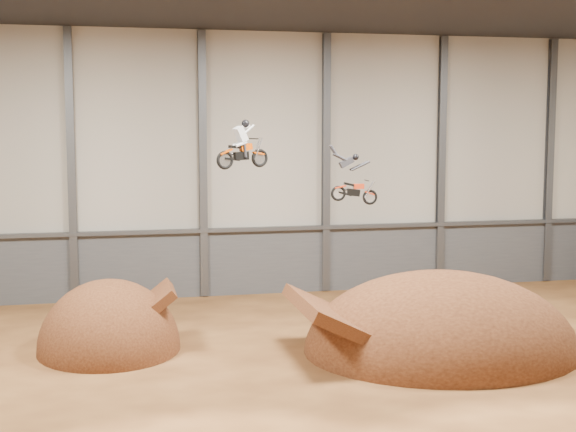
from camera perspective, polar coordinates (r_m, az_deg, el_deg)
The scene contains 13 objects.
floor at distance 29.68m, azimuth 3.90°, elevation -11.31°, with size 40.00×40.00×0.00m, color #532F16.
back_wall at distance 42.92m, azimuth -1.66°, elevation 3.69°, with size 40.00×0.10×14.00m, color #B4AC9F.
lower_band_back at distance 43.39m, azimuth -1.62°, elevation -3.25°, with size 39.80×0.18×3.50m, color #4A4C51.
steel_rail at distance 42.98m, azimuth -1.59°, elevation -0.92°, with size 39.80×0.35×0.20m, color #47494F.
steel_column_1 at distance 42.02m, azimuth -15.16°, elevation 3.42°, with size 0.40×0.36×13.90m, color #47494F.
steel_column_2 at distance 42.23m, azimuth -6.07°, elevation 3.62°, with size 0.40×0.36×13.90m, color #47494F.
steel_column_3 at distance 43.47m, azimuth 2.72°, elevation 3.72°, with size 0.40×0.36×13.90m, color #47494F.
steel_column_4 at distance 45.66m, azimuth 10.84°, elevation 3.75°, with size 0.40×0.36×13.90m, color #47494F.
steel_column_5 at distance 48.68m, azimuth 18.08°, elevation 3.70°, with size 0.40×0.36×13.90m, color #47494F.
takeoff_ramp at distance 33.77m, azimuth -12.57°, elevation -9.25°, with size 5.72×6.60×5.72m, color #3D1D0F.
landing_ramp at distance 33.43m, azimuth 10.77°, elevation -9.37°, with size 11.12×9.83×6.41m, color #3D1D0F.
fmx_rider_a at distance 33.41m, azimuth -3.24°, elevation 5.28°, with size 2.41×0.92×2.18m, color #C44202, non-canonical shape.
fmx_rider_b at distance 33.58m, azimuth 4.68°, elevation 2.88°, with size 2.65×0.76×2.27m, color red, non-canonical shape.
Camera 1 is at (-7.99, -27.12, 9.01)m, focal length 50.00 mm.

